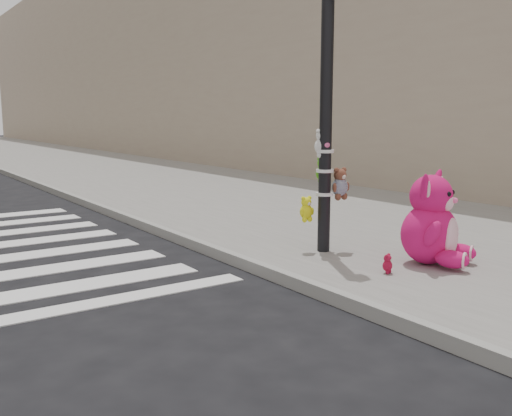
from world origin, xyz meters
TOP-DOWN VIEW (x-y plane):
  - ground at (0.00, 0.00)m, footprint 120.00×120.00m
  - sidewalk_near at (5.00, 10.00)m, footprint 7.00×80.00m
  - curb_edge at (1.55, 10.00)m, footprint 0.12×80.00m
  - bld_near at (10.50, 20.00)m, footprint 5.00×60.00m
  - signal_pole at (2.62, 1.81)m, footprint 0.68×0.48m
  - pink_bunny at (3.21, 0.57)m, footprint 0.96×1.03m
  - red_teddy at (2.47, 0.57)m, footprint 0.18×0.16m

SIDE VIEW (x-z plane):
  - ground at x=0.00m, z-range 0.00..0.00m
  - sidewalk_near at x=5.00m, z-range 0.00..0.14m
  - curb_edge at x=1.55m, z-range -0.01..0.15m
  - red_teddy at x=2.47m, z-range 0.14..0.36m
  - pink_bunny at x=3.21m, z-range 0.04..1.17m
  - signal_pole at x=2.62m, z-range -0.19..3.81m
  - bld_near at x=10.50m, z-range 0.00..10.00m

